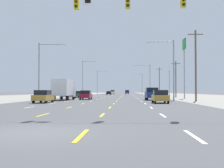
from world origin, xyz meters
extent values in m
plane|color=#4C4C4F|center=(0.00, 66.00, 0.00)|extent=(572.00, 572.00, 0.00)
cube|color=gray|center=(-24.75, 66.00, 0.00)|extent=(28.00, 440.00, 0.01)
cube|color=gray|center=(24.75, 66.00, 0.00)|extent=(28.00, 440.00, 0.01)
cube|color=white|center=(-5.25, 14.50, 0.01)|extent=(0.14, 2.60, 0.01)
cube|color=white|center=(-5.25, 22.00, 0.01)|extent=(0.14, 2.60, 0.01)
cube|color=white|center=(-5.25, 29.50, 0.01)|extent=(0.14, 2.60, 0.01)
cube|color=white|center=(-5.25, 37.00, 0.01)|extent=(0.14, 2.60, 0.01)
cube|color=white|center=(-5.25, 44.50, 0.01)|extent=(0.14, 2.60, 0.01)
cube|color=white|center=(-5.25, 52.00, 0.01)|extent=(0.14, 2.60, 0.01)
cube|color=white|center=(-5.25, 59.50, 0.01)|extent=(0.14, 2.60, 0.01)
cube|color=white|center=(-5.25, 67.00, 0.01)|extent=(0.14, 2.60, 0.01)
cube|color=white|center=(-5.25, 74.50, 0.01)|extent=(0.14, 2.60, 0.01)
cube|color=white|center=(-5.25, 82.00, 0.01)|extent=(0.14, 2.60, 0.01)
cube|color=white|center=(-5.25, 89.50, 0.01)|extent=(0.14, 2.60, 0.01)
cube|color=white|center=(-5.25, 97.00, 0.01)|extent=(0.14, 2.60, 0.01)
cube|color=white|center=(-5.25, 104.50, 0.01)|extent=(0.14, 2.60, 0.01)
cube|color=white|center=(-5.25, 112.00, 0.01)|extent=(0.14, 2.60, 0.01)
cube|color=white|center=(-5.25, 119.50, 0.01)|extent=(0.14, 2.60, 0.01)
cube|color=white|center=(-5.25, 127.00, 0.01)|extent=(0.14, 2.60, 0.01)
cube|color=white|center=(-5.25, 134.50, 0.01)|extent=(0.14, 2.60, 0.01)
cube|color=white|center=(-5.25, 142.00, 0.01)|extent=(0.14, 2.60, 0.01)
cube|color=white|center=(-5.25, 149.50, 0.01)|extent=(0.14, 2.60, 0.01)
cube|color=white|center=(-5.25, 157.00, 0.01)|extent=(0.14, 2.60, 0.01)
cube|color=white|center=(-5.25, 164.50, 0.01)|extent=(0.14, 2.60, 0.01)
cube|color=white|center=(-5.25, 172.00, 0.01)|extent=(0.14, 2.60, 0.01)
cube|color=white|center=(-5.25, 179.50, 0.01)|extent=(0.14, 2.60, 0.01)
cube|color=white|center=(-5.25, 187.00, 0.01)|extent=(0.14, 2.60, 0.01)
cube|color=white|center=(-5.25, 194.50, 0.01)|extent=(0.14, 2.60, 0.01)
cube|color=white|center=(-5.25, 202.00, 0.01)|extent=(0.14, 2.60, 0.01)
cube|color=white|center=(-5.25, 209.50, 0.01)|extent=(0.14, 2.60, 0.01)
cube|color=white|center=(-5.25, 217.00, 0.01)|extent=(0.14, 2.60, 0.01)
cube|color=yellow|center=(-1.75, 7.00, 0.01)|extent=(0.14, 2.60, 0.01)
cube|color=yellow|center=(-1.75, 14.50, 0.01)|extent=(0.14, 2.60, 0.01)
cube|color=yellow|center=(-1.75, 22.00, 0.01)|extent=(0.14, 2.60, 0.01)
cube|color=yellow|center=(-1.75, 29.50, 0.01)|extent=(0.14, 2.60, 0.01)
cube|color=yellow|center=(-1.75, 37.00, 0.01)|extent=(0.14, 2.60, 0.01)
cube|color=yellow|center=(-1.75, 44.50, 0.01)|extent=(0.14, 2.60, 0.01)
cube|color=yellow|center=(-1.75, 52.00, 0.01)|extent=(0.14, 2.60, 0.01)
cube|color=yellow|center=(-1.75, 59.50, 0.01)|extent=(0.14, 2.60, 0.01)
cube|color=yellow|center=(-1.75, 67.00, 0.01)|extent=(0.14, 2.60, 0.01)
cube|color=yellow|center=(-1.75, 74.50, 0.01)|extent=(0.14, 2.60, 0.01)
cube|color=yellow|center=(-1.75, 82.00, 0.01)|extent=(0.14, 2.60, 0.01)
cube|color=yellow|center=(-1.75, 89.50, 0.01)|extent=(0.14, 2.60, 0.01)
cube|color=yellow|center=(-1.75, 97.00, 0.01)|extent=(0.14, 2.60, 0.01)
cube|color=yellow|center=(-1.75, 104.50, 0.01)|extent=(0.14, 2.60, 0.01)
cube|color=yellow|center=(-1.75, 112.00, 0.01)|extent=(0.14, 2.60, 0.01)
cube|color=yellow|center=(-1.75, 119.50, 0.01)|extent=(0.14, 2.60, 0.01)
cube|color=yellow|center=(-1.75, 127.00, 0.01)|extent=(0.14, 2.60, 0.01)
cube|color=yellow|center=(-1.75, 134.50, 0.01)|extent=(0.14, 2.60, 0.01)
cube|color=yellow|center=(-1.75, 142.00, 0.01)|extent=(0.14, 2.60, 0.01)
cube|color=yellow|center=(-1.75, 149.50, 0.01)|extent=(0.14, 2.60, 0.01)
cube|color=yellow|center=(-1.75, 157.00, 0.01)|extent=(0.14, 2.60, 0.01)
cube|color=yellow|center=(-1.75, 164.50, 0.01)|extent=(0.14, 2.60, 0.01)
cube|color=yellow|center=(-1.75, 172.00, 0.01)|extent=(0.14, 2.60, 0.01)
cube|color=yellow|center=(-1.75, 179.50, 0.01)|extent=(0.14, 2.60, 0.01)
cube|color=yellow|center=(-1.75, 187.00, 0.01)|extent=(0.14, 2.60, 0.01)
cube|color=yellow|center=(-1.75, 194.50, 0.01)|extent=(0.14, 2.60, 0.01)
cube|color=yellow|center=(-1.75, 202.00, 0.01)|extent=(0.14, 2.60, 0.01)
cube|color=yellow|center=(-1.75, 209.50, 0.01)|extent=(0.14, 2.60, 0.01)
cube|color=yellow|center=(-1.75, 217.00, 0.01)|extent=(0.14, 2.60, 0.01)
cube|color=yellow|center=(1.75, -0.50, 0.01)|extent=(0.14, 2.60, 0.01)
cube|color=yellow|center=(1.75, 7.00, 0.01)|extent=(0.14, 2.60, 0.01)
cube|color=yellow|center=(1.75, 14.50, 0.01)|extent=(0.14, 2.60, 0.01)
cube|color=yellow|center=(1.75, 22.00, 0.01)|extent=(0.14, 2.60, 0.01)
cube|color=yellow|center=(1.75, 29.50, 0.01)|extent=(0.14, 2.60, 0.01)
cube|color=yellow|center=(1.75, 37.00, 0.01)|extent=(0.14, 2.60, 0.01)
cube|color=yellow|center=(1.75, 44.50, 0.01)|extent=(0.14, 2.60, 0.01)
cube|color=yellow|center=(1.75, 52.00, 0.01)|extent=(0.14, 2.60, 0.01)
cube|color=yellow|center=(1.75, 59.50, 0.01)|extent=(0.14, 2.60, 0.01)
cube|color=yellow|center=(1.75, 67.00, 0.01)|extent=(0.14, 2.60, 0.01)
cube|color=yellow|center=(1.75, 74.50, 0.01)|extent=(0.14, 2.60, 0.01)
cube|color=yellow|center=(1.75, 82.00, 0.01)|extent=(0.14, 2.60, 0.01)
cube|color=yellow|center=(1.75, 89.50, 0.01)|extent=(0.14, 2.60, 0.01)
cube|color=yellow|center=(1.75, 97.00, 0.01)|extent=(0.14, 2.60, 0.01)
cube|color=yellow|center=(1.75, 104.50, 0.01)|extent=(0.14, 2.60, 0.01)
cube|color=yellow|center=(1.75, 112.00, 0.01)|extent=(0.14, 2.60, 0.01)
cube|color=yellow|center=(1.75, 119.50, 0.01)|extent=(0.14, 2.60, 0.01)
cube|color=yellow|center=(1.75, 127.00, 0.01)|extent=(0.14, 2.60, 0.01)
cube|color=yellow|center=(1.75, 134.50, 0.01)|extent=(0.14, 2.60, 0.01)
cube|color=yellow|center=(1.75, 142.00, 0.01)|extent=(0.14, 2.60, 0.01)
cube|color=yellow|center=(1.75, 149.50, 0.01)|extent=(0.14, 2.60, 0.01)
cube|color=yellow|center=(1.75, 157.00, 0.01)|extent=(0.14, 2.60, 0.01)
cube|color=yellow|center=(1.75, 164.50, 0.01)|extent=(0.14, 2.60, 0.01)
cube|color=yellow|center=(1.75, 172.00, 0.01)|extent=(0.14, 2.60, 0.01)
cube|color=yellow|center=(1.75, 179.50, 0.01)|extent=(0.14, 2.60, 0.01)
cube|color=yellow|center=(1.75, 187.00, 0.01)|extent=(0.14, 2.60, 0.01)
cube|color=yellow|center=(1.75, 194.50, 0.01)|extent=(0.14, 2.60, 0.01)
cube|color=yellow|center=(1.75, 202.00, 0.01)|extent=(0.14, 2.60, 0.01)
cube|color=yellow|center=(1.75, 209.50, 0.01)|extent=(0.14, 2.60, 0.01)
cube|color=yellow|center=(1.75, 217.00, 0.01)|extent=(0.14, 2.60, 0.01)
cube|color=white|center=(5.25, -0.50, 0.01)|extent=(0.14, 2.60, 0.01)
cube|color=white|center=(5.25, 7.00, 0.01)|extent=(0.14, 2.60, 0.01)
cube|color=white|center=(5.25, 14.50, 0.01)|extent=(0.14, 2.60, 0.01)
cube|color=white|center=(5.25, 22.00, 0.01)|extent=(0.14, 2.60, 0.01)
cube|color=white|center=(5.25, 29.50, 0.01)|extent=(0.14, 2.60, 0.01)
cube|color=white|center=(5.25, 37.00, 0.01)|extent=(0.14, 2.60, 0.01)
cube|color=white|center=(5.25, 44.50, 0.01)|extent=(0.14, 2.60, 0.01)
cube|color=white|center=(5.25, 52.00, 0.01)|extent=(0.14, 2.60, 0.01)
cube|color=white|center=(5.25, 59.50, 0.01)|extent=(0.14, 2.60, 0.01)
cube|color=white|center=(5.25, 67.00, 0.01)|extent=(0.14, 2.60, 0.01)
cube|color=white|center=(5.25, 74.50, 0.01)|extent=(0.14, 2.60, 0.01)
cube|color=white|center=(5.25, 82.00, 0.01)|extent=(0.14, 2.60, 0.01)
cube|color=white|center=(5.25, 89.50, 0.01)|extent=(0.14, 2.60, 0.01)
cube|color=white|center=(5.25, 97.00, 0.01)|extent=(0.14, 2.60, 0.01)
cube|color=white|center=(5.25, 104.50, 0.01)|extent=(0.14, 2.60, 0.01)
cube|color=white|center=(5.25, 112.00, 0.01)|extent=(0.14, 2.60, 0.01)
cube|color=white|center=(5.25, 119.50, 0.01)|extent=(0.14, 2.60, 0.01)
cube|color=white|center=(5.25, 127.00, 0.01)|extent=(0.14, 2.60, 0.01)
cube|color=white|center=(5.25, 134.50, 0.01)|extent=(0.14, 2.60, 0.01)
cube|color=white|center=(5.25, 142.00, 0.01)|extent=(0.14, 2.60, 0.01)
cube|color=white|center=(5.25, 149.50, 0.01)|extent=(0.14, 2.60, 0.01)
cube|color=white|center=(5.25, 157.00, 0.01)|extent=(0.14, 2.60, 0.01)
cube|color=white|center=(5.25, 164.50, 0.01)|extent=(0.14, 2.60, 0.01)
cube|color=white|center=(5.25, 172.00, 0.01)|extent=(0.14, 2.60, 0.01)
cube|color=white|center=(5.25, 179.50, 0.01)|extent=(0.14, 2.60, 0.01)
cube|color=white|center=(5.25, 187.00, 0.01)|extent=(0.14, 2.60, 0.01)
cube|color=white|center=(5.25, 194.50, 0.01)|extent=(0.14, 2.60, 0.01)
cube|color=white|center=(5.25, 202.00, 0.01)|extent=(0.14, 2.60, 0.01)
cube|color=white|center=(5.25, 209.50, 0.01)|extent=(0.14, 2.60, 0.01)
cube|color=white|center=(5.25, 217.00, 0.01)|extent=(0.14, 2.60, 0.01)
cube|color=white|center=(0.75, 8.01, 7.13)|extent=(0.60, 0.04, 0.60)
cube|color=black|center=(0.75, 7.99, 7.13)|extent=(0.36, 0.01, 0.36)
cube|color=gold|center=(3.25, 7.97, 7.02)|extent=(0.30, 0.34, 0.92)
sphere|color=#352202|center=(3.25, 7.79, 7.00)|extent=(0.20, 0.20, 0.20)
sphere|color=black|center=(3.25, 7.79, 6.70)|extent=(0.20, 0.20, 0.20)
cube|color=gold|center=(0.03, 7.97, 7.02)|extent=(0.30, 0.34, 0.92)
sphere|color=#352202|center=(0.03, 7.79, 7.00)|extent=(0.20, 0.20, 0.20)
sphere|color=black|center=(0.03, 7.79, 6.70)|extent=(0.20, 0.20, 0.20)
cube|color=gold|center=(6.66, 7.97, 7.02)|extent=(0.30, 0.34, 0.92)
sphere|color=black|center=(6.66, 7.79, 6.70)|extent=(0.20, 0.20, 0.20)
cube|color=#B28C33|center=(-6.89, 23.99, 0.63)|extent=(1.72, 3.90, 0.66)
cube|color=black|center=(-6.89, 23.74, 1.25)|extent=(1.58, 1.90, 0.58)
cylinder|color=black|center=(-7.63, 25.39, 0.30)|extent=(0.20, 0.60, 0.60)
cylinder|color=black|center=(-6.15, 25.39, 0.30)|extent=(0.20, 0.60, 0.60)
cylinder|color=black|center=(-7.63, 22.59, 0.30)|extent=(0.20, 0.60, 0.60)
cylinder|color=black|center=(-6.15, 22.59, 0.30)|extent=(0.20, 0.60, 0.60)
cube|color=#B28C33|center=(7.13, 24.02, 0.63)|extent=(1.72, 3.90, 0.66)
cube|color=black|center=(7.13, 23.77, 1.25)|extent=(1.58, 1.90, 0.58)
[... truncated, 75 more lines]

